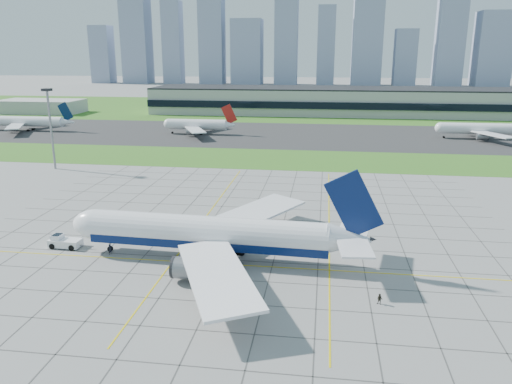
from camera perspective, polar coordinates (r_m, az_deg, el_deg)
ground at (r=91.57m, az=-3.06°, el=-7.76°), size 1400.00×1400.00×0.00m
grass_median at (r=176.98m, az=2.46°, el=3.79°), size 700.00×35.00×0.04m
asphalt_taxiway at (r=230.90m, az=3.79°, el=6.57°), size 700.00×75.00×0.04m
grass_far at (r=339.78m, az=5.19°, el=9.45°), size 700.00×145.00×0.04m
apron_markings at (r=101.59m, az=-1.63°, el=-5.31°), size 120.00×130.00×0.03m
terminal at (r=314.49m, az=12.40°, el=10.10°), size 260.00×43.00×15.80m
service_block at (r=343.03m, az=-23.36°, el=8.98°), size 50.00×25.00×8.00m
light_mast at (r=172.05m, az=-22.49°, el=7.74°), size 2.50×2.50×25.60m
city_skyline at (r=603.39m, az=5.81°, el=17.73°), size 523.00×32.40×160.00m
airliner at (r=90.44m, az=-5.26°, el=-4.77°), size 56.91×57.58×17.90m
pushback_tug at (r=103.68m, az=-21.11°, el=-5.32°), size 8.96×3.37×2.48m
crew_near at (r=97.37m, az=-16.34°, el=-6.32°), size 0.74×0.85×1.95m
crew_far at (r=78.32m, az=13.96°, el=-11.80°), size 1.00×0.90×1.70m
distant_jet_0 at (r=266.44m, az=-24.95°, el=7.34°), size 45.79×42.66×14.08m
distant_jet_1 at (r=232.68m, az=-6.60°, el=7.68°), size 32.21×42.66×14.08m
distant_jet_2 at (r=239.20m, az=24.36°, el=6.61°), size 38.78×42.66×14.08m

